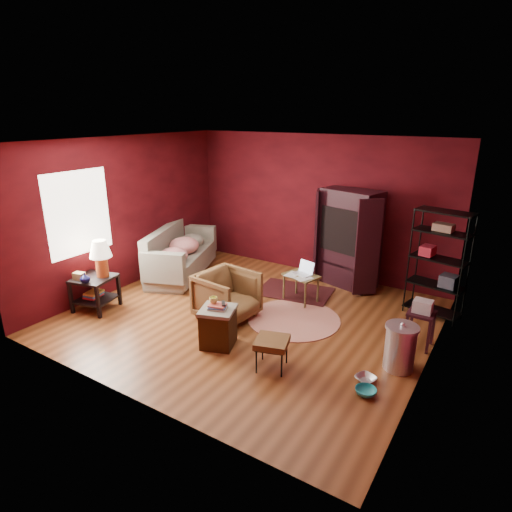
{
  "coord_description": "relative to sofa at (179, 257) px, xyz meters",
  "views": [
    {
      "loc": [
        3.47,
        -5.3,
        3.21
      ],
      "look_at": [
        0.0,
        0.2,
        1.0
      ],
      "focal_mm": 30.0,
      "sensor_mm": 36.0,
      "label": 1
    }
  ],
  "objects": [
    {
      "name": "room",
      "position": [
        2.22,
        -0.84,
        1.01
      ],
      "size": [
        5.54,
        5.04,
        2.84
      ],
      "color": "brown",
      "rests_on": "ground"
    },
    {
      "name": "sofa",
      "position": [
        0.0,
        0.0,
        0.0
      ],
      "size": [
        1.37,
        2.09,
        0.79
      ],
      "primitive_type": "imported",
      "rotation": [
        0.0,
        0.0,
        2.0
      ],
      "color": "gray",
      "rests_on": "ground"
    },
    {
      "name": "armchair",
      "position": [
        1.98,
        -1.05,
        0.04
      ],
      "size": [
        0.87,
        0.92,
        0.86
      ],
      "primitive_type": "imported",
      "rotation": [
        0.0,
        0.0,
        1.46
      ],
      "color": "black",
      "rests_on": "ground"
    },
    {
      "name": "pet_bowl_steel",
      "position": [
        4.46,
        -1.53,
        -0.27
      ],
      "size": [
        0.25,
        0.14,
        0.25
      ],
      "primitive_type": "imported",
      "rotation": [
        0.0,
        0.0,
        -0.36
      ],
      "color": "#A8ABAF",
      "rests_on": "ground"
    },
    {
      "name": "pet_bowl_turquoise",
      "position": [
        4.54,
        -1.79,
        -0.27
      ],
      "size": [
        0.26,
        0.11,
        0.25
      ],
      "primitive_type": "imported",
      "rotation": [
        0.0,
        0.0,
        -0.12
      ],
      "color": "#25A8AF",
      "rests_on": "ground"
    },
    {
      "name": "vase",
      "position": [
        -0.02,
        -2.18,
        0.26
      ],
      "size": [
        0.21,
        0.21,
        0.16
      ],
      "primitive_type": "imported",
      "rotation": [
        0.0,
        0.0,
        0.39
      ],
      "color": "#0B0C3B",
      "rests_on": "side_table"
    },
    {
      "name": "mug",
      "position": [
        2.3,
        -1.81,
        0.31
      ],
      "size": [
        0.15,
        0.14,
        0.12
      ],
      "primitive_type": "imported",
      "rotation": [
        0.0,
        0.0,
        -0.43
      ],
      "color": "#D4D367",
      "rests_on": "hamper"
    },
    {
      "name": "side_table",
      "position": [
        -0.06,
        -1.9,
        0.33
      ],
      "size": [
        0.73,
        0.73,
        1.2
      ],
      "rotation": [
        0.0,
        0.0,
        0.22
      ],
      "color": "black",
      "rests_on": "ground"
    },
    {
      "name": "sofa_cushions",
      "position": [
        0.01,
        -0.0,
        0.04
      ],
      "size": [
        1.55,
        2.3,
        0.9
      ],
      "rotation": [
        0.0,
        0.0,
        0.37
      ],
      "color": "gray",
      "rests_on": "sofa"
    },
    {
      "name": "hamper",
      "position": [
        2.37,
        -1.81,
        -0.09
      ],
      "size": [
        0.6,
        0.6,
        0.66
      ],
      "rotation": [
        0.0,
        0.0,
        0.34
      ],
      "color": "#3D230E",
      "rests_on": "ground"
    },
    {
      "name": "footstool",
      "position": [
        3.31,
        -1.91,
        -0.03
      ],
      "size": [
        0.52,
        0.52,
        0.43
      ],
      "rotation": [
        0.0,
        0.0,
        0.3
      ],
      "color": "black",
      "rests_on": "ground"
    },
    {
      "name": "rug_round",
      "position": [
        2.92,
        -0.52,
        -0.39
      ],
      "size": [
        1.57,
        1.57,
        0.01
      ],
      "rotation": [
        0.0,
        0.0,
        -0.04
      ],
      "color": "beige",
      "rests_on": "ground"
    },
    {
      "name": "rug_oriental",
      "position": [
        2.43,
        0.46,
        -0.38
      ],
      "size": [
        1.45,
        1.07,
        0.01
      ],
      "rotation": [
        0.0,
        0.0,
        0.15
      ],
      "color": "#471315",
      "rests_on": "ground"
    },
    {
      "name": "laptop_desk",
      "position": [
        2.7,
        0.17,
        0.05
      ],
      "size": [
        0.67,
        0.57,
        0.72
      ],
      "rotation": [
        0.0,
        0.0,
        -0.27
      ],
      "color": "brown",
      "rests_on": "ground"
    },
    {
      "name": "tv_armoire",
      "position": [
        3.08,
        1.35,
        0.57
      ],
      "size": [
        1.41,
        1.0,
        1.85
      ],
      "rotation": [
        0.0,
        0.0,
        -0.26
      ],
      "color": "black",
      "rests_on": "ground"
    },
    {
      "name": "wire_shelving",
      "position": [
        4.79,
        0.84,
        0.57
      ],
      "size": [
        0.92,
        0.53,
        1.77
      ],
      "rotation": [
        0.0,
        0.0,
        -0.19
      ],
      "color": "black",
      "rests_on": "ground"
    },
    {
      "name": "small_stand",
      "position": [
        4.81,
        -0.3,
        0.14
      ],
      "size": [
        0.36,
        0.36,
        0.72
      ],
      "rotation": [
        0.0,
        0.0,
        -0.01
      ],
      "color": "black",
      "rests_on": "ground"
    },
    {
      "name": "trash_can",
      "position": [
        4.72,
        -1.03,
        -0.08
      ],
      "size": [
        0.52,
        0.52,
        0.67
      ],
      "rotation": [
        0.0,
        0.0,
        0.26
      ],
      "color": "silver",
      "rests_on": "ground"
    }
  ]
}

